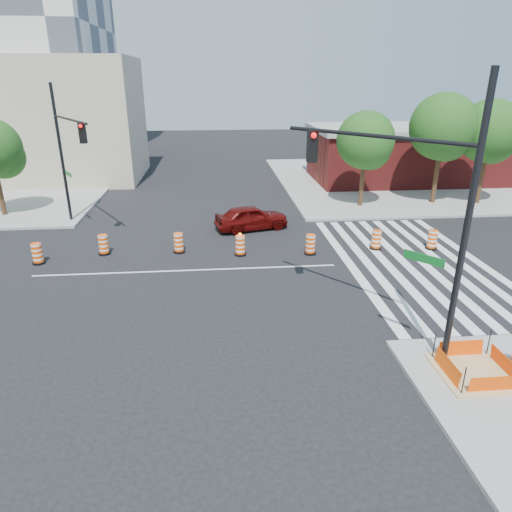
# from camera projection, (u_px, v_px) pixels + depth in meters

# --- Properties ---
(ground) EXTENTS (120.00, 120.00, 0.00)m
(ground) POSITION_uv_depth(u_px,v_px,m) (187.00, 270.00, 21.31)
(ground) COLOR black
(ground) RESTS_ON ground
(sidewalk_ne) EXTENTS (22.00, 22.00, 0.15)m
(sidewalk_ne) POSITION_uv_depth(u_px,v_px,m) (406.00, 180.00, 39.50)
(sidewalk_ne) COLOR gray
(sidewalk_ne) RESTS_ON ground
(crosswalk_east) EXTENTS (6.75, 13.50, 0.01)m
(crosswalk_east) POSITION_uv_depth(u_px,v_px,m) (413.00, 262.00, 22.25)
(crosswalk_east) COLOR silver
(crosswalk_east) RESTS_ON ground
(lane_centerline) EXTENTS (14.00, 0.12, 0.01)m
(lane_centerline) POSITION_uv_depth(u_px,v_px,m) (187.00, 270.00, 21.31)
(lane_centerline) COLOR silver
(lane_centerline) RESTS_ON ground
(excavation_pit) EXTENTS (2.20, 2.20, 0.90)m
(excavation_pit) POSITION_uv_depth(u_px,v_px,m) (475.00, 371.00, 13.66)
(excavation_pit) COLOR tan
(excavation_pit) RESTS_ON ground
(brick_storefront) EXTENTS (16.50, 8.50, 4.60)m
(brick_storefront) POSITION_uv_depth(u_px,v_px,m) (409.00, 154.00, 38.67)
(brick_storefront) COLOR maroon
(brick_storefront) RESTS_ON ground
(beige_midrise) EXTENTS (14.00, 10.00, 10.00)m
(beige_midrise) POSITION_uv_depth(u_px,v_px,m) (54.00, 120.00, 38.81)
(beige_midrise) COLOR tan
(beige_midrise) RESTS_ON ground
(red_coupe) EXTENTS (4.59, 2.80, 1.46)m
(red_coupe) POSITION_uv_depth(u_px,v_px,m) (251.00, 217.00, 26.79)
(red_coupe) COLOR #500806
(red_coupe) RESTS_ON ground
(signal_pole_se) EXTENTS (4.29, 5.03, 8.56)m
(signal_pole_se) POSITION_uv_depth(u_px,v_px,m) (409.00, 193.00, 13.47)
(signal_pole_se) COLOR black
(signal_pole_se) RESTS_ON ground
(signal_pole_nw) EXTENTS (3.16, 5.30, 8.00)m
(signal_pole_nw) POSITION_uv_depth(u_px,v_px,m) (67.00, 145.00, 25.42)
(signal_pole_nw) COLOR black
(signal_pole_nw) RESTS_ON ground
(tree_north_c) EXTENTS (3.79, 3.79, 6.44)m
(tree_north_c) POSITION_uv_depth(u_px,v_px,m) (366.00, 144.00, 30.05)
(tree_north_c) COLOR #382314
(tree_north_c) RESTS_ON ground
(tree_north_d) EXTENTS (4.43, 4.43, 7.54)m
(tree_north_d) POSITION_uv_depth(u_px,v_px,m) (443.00, 131.00, 30.54)
(tree_north_d) COLOR #382314
(tree_north_d) RESTS_ON ground
(tree_north_e) EXTENTS (4.20, 4.20, 7.14)m
(tree_north_e) POSITION_uv_depth(u_px,v_px,m) (489.00, 135.00, 30.55)
(tree_north_e) COLOR #382314
(tree_north_e) RESTS_ON ground
(median_drum_1) EXTENTS (0.60, 0.60, 1.02)m
(median_drum_1) POSITION_uv_depth(u_px,v_px,m) (37.00, 254.00, 21.93)
(median_drum_1) COLOR black
(median_drum_1) RESTS_ON ground
(median_drum_2) EXTENTS (0.60, 0.60, 1.02)m
(median_drum_2) POSITION_uv_depth(u_px,v_px,m) (104.00, 245.00, 23.09)
(median_drum_2) COLOR black
(median_drum_2) RESTS_ON ground
(median_drum_3) EXTENTS (0.60, 0.60, 1.02)m
(median_drum_3) POSITION_uv_depth(u_px,v_px,m) (179.00, 244.00, 23.33)
(median_drum_3) COLOR black
(median_drum_3) RESTS_ON ground
(median_drum_4) EXTENTS (0.60, 0.60, 1.18)m
(median_drum_4) POSITION_uv_depth(u_px,v_px,m) (240.00, 246.00, 22.98)
(median_drum_4) COLOR black
(median_drum_4) RESTS_ON ground
(median_drum_5) EXTENTS (0.60, 0.60, 1.02)m
(median_drum_5) POSITION_uv_depth(u_px,v_px,m) (310.00, 245.00, 23.12)
(median_drum_5) COLOR black
(median_drum_5) RESTS_ON ground
(median_drum_6) EXTENTS (0.60, 0.60, 1.02)m
(median_drum_6) POSITION_uv_depth(u_px,v_px,m) (376.00, 240.00, 23.78)
(median_drum_6) COLOR black
(median_drum_6) RESTS_ON ground
(median_drum_7) EXTENTS (0.60, 0.60, 1.02)m
(median_drum_7) POSITION_uv_depth(u_px,v_px,m) (432.00, 240.00, 23.79)
(median_drum_7) COLOR black
(median_drum_7) RESTS_ON ground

